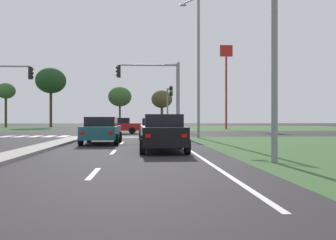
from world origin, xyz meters
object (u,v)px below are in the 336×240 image
at_px(pedestrian_at_median, 104,122).
at_px(fastfood_pole_sign, 226,68).
at_px(car_black_third, 163,133).
at_px(treeline_fourth, 120,97).
at_px(traffic_signal_near_left, 1,87).
at_px(traffic_signal_far_right, 169,100).
at_px(treeline_second, 6,91).
at_px(treeline_third, 51,81).
at_px(street_lamp_near, 270,13).
at_px(traffic_signal_near_right, 156,85).
at_px(car_white_second, 153,128).
at_px(car_teal_near, 102,130).
at_px(treeline_fifth, 162,99).
at_px(street_lamp_second, 197,60).
at_px(street_lamp_third, 176,93).
at_px(car_red_fourth, 118,126).

distance_m(pedestrian_at_median, fastfood_pole_sign, 19.62).
relative_size(car_black_third, treeline_fourth, 0.60).
relative_size(traffic_signal_near_left, pedestrian_at_median, 3.49).
distance_m(traffic_signal_far_right, treeline_second, 36.97).
bearing_deg(treeline_third, street_lamp_near, -69.04).
xyz_separation_m(traffic_signal_near_right, fastfood_pole_sign, (10.86, 21.91, 4.64)).
bearing_deg(traffic_signal_near_left, car_white_second, -13.89).
bearing_deg(car_teal_near, fastfood_pole_sign, 64.50).
height_order(car_teal_near, treeline_third, treeline_third).
distance_m(street_lamp_near, treeline_fifth, 52.58).
bearing_deg(pedestrian_at_median, traffic_signal_far_right, -53.66).
relative_size(traffic_signal_far_right, street_lamp_near, 0.67).
xyz_separation_m(traffic_signal_near_left, traffic_signal_near_right, (12.04, 0.00, 0.20)).
distance_m(car_teal_near, street_lamp_second, 10.50).
xyz_separation_m(car_black_third, treeline_second, (-25.04, 49.03, 5.54)).
height_order(car_teal_near, treeline_fourth, treeline_fourth).
height_order(traffic_signal_far_right, fastfood_pole_sign, fastfood_pole_sign).
distance_m(street_lamp_third, treeline_third, 29.93).
height_order(car_teal_near, car_red_fourth, car_red_fourth).
distance_m(car_black_third, street_lamp_second, 12.99).
relative_size(treeline_second, treeline_fifth, 1.18).
height_order(car_red_fourth, treeline_fourth, treeline_fourth).
xyz_separation_m(car_black_third, fastfood_pole_sign, (11.04, 34.91, 7.95)).
distance_m(car_red_fourth, street_lamp_third, 11.73).
distance_m(car_red_fourth, traffic_signal_far_right, 7.37).
distance_m(car_red_fourth, fastfood_pole_sign, 22.42).
distance_m(car_red_fourth, treeline_fourth, 32.34).
bearing_deg(traffic_signal_near_right, treeline_fourth, 97.98).
bearing_deg(treeline_fifth, fastfood_pole_sign, -57.66).
relative_size(traffic_signal_far_right, traffic_signal_near_left, 1.00).
height_order(car_red_fourth, street_lamp_second, street_lamp_second).
height_order(traffic_signal_far_right, street_lamp_second, street_lamp_second).
relative_size(traffic_signal_near_right, treeline_second, 0.76).
xyz_separation_m(traffic_signal_near_left, street_lamp_third, (15.02, 15.62, 0.78)).
bearing_deg(street_lamp_third, treeline_second, 144.11).
bearing_deg(car_black_third, traffic_signal_far_right, 85.27).
bearing_deg(fastfood_pole_sign, traffic_signal_near_right, -116.36).
height_order(car_black_third, fastfood_pole_sign, fastfood_pole_sign).
xyz_separation_m(traffic_signal_far_right, treeline_fifth, (0.50, 24.47, 1.45)).
height_order(treeline_second, treeline_fourth, treeline_second).
height_order(car_red_fourth, street_lamp_third, street_lamp_third).
bearing_deg(traffic_signal_near_left, car_teal_near, -42.68).
bearing_deg(car_black_third, street_lamp_second, 74.18).
height_order(street_lamp_second, treeline_second, street_lamp_second).
height_order(car_white_second, street_lamp_second, street_lamp_second).
xyz_separation_m(car_black_third, traffic_signal_near_left, (-11.86, 13.00, 3.11)).
bearing_deg(traffic_signal_near_right, car_red_fourth, 117.82).
bearing_deg(street_lamp_second, car_teal_near, -135.08).
bearing_deg(fastfood_pole_sign, car_red_fourth, -133.34).
xyz_separation_m(treeline_fourth, treeline_fifth, (7.71, -3.17, -0.65)).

